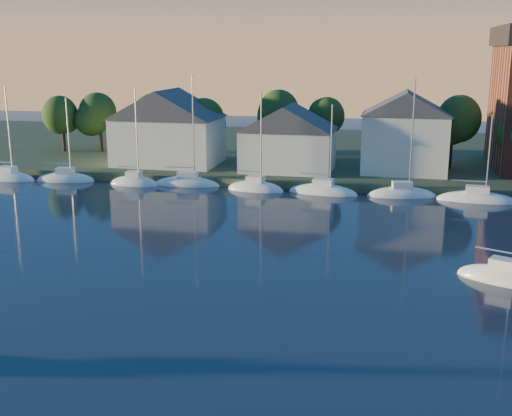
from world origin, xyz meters
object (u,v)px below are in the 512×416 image
(clubhouse_east, at_px, (405,131))
(drifting_sailboat_right, at_px, (502,280))
(clubhouse_west, at_px, (168,126))
(clubhouse_centre, at_px, (288,137))

(clubhouse_east, distance_m, drifting_sailboat_right, 36.15)
(clubhouse_west, xyz_separation_m, clubhouse_centre, (16.00, -1.00, -0.80))
(clubhouse_west, distance_m, clubhouse_centre, 16.05)
(clubhouse_west, xyz_separation_m, drifting_sailboat_right, (36.77, -34.02, -5.83))
(clubhouse_east, relative_size, drifting_sailboat_right, 1.02)
(clubhouse_east, bearing_deg, clubhouse_west, -178.09)
(clubhouse_centre, xyz_separation_m, clubhouse_east, (14.00, 2.00, 0.87))
(clubhouse_west, distance_m, clubhouse_east, 30.02)
(clubhouse_centre, distance_m, clubhouse_east, 14.17)
(clubhouse_west, bearing_deg, clubhouse_centre, -3.58)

